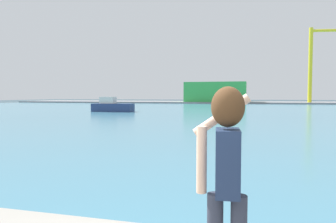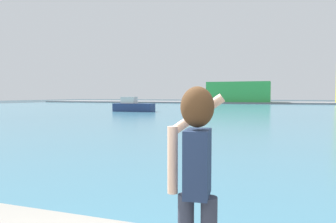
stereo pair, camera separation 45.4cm
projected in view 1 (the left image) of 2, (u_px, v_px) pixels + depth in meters
ground_plane at (241, 109)px, 50.40m from camera, size 220.00×220.00×0.00m
harbor_water at (242, 109)px, 52.33m from camera, size 140.00×100.00×0.02m
far_shore_dock at (245, 102)px, 90.98m from camera, size 140.00×20.00×0.42m
person_photographer at (226, 166)px, 2.63m from camera, size 0.53×0.55×1.74m
boat_moored at (112, 106)px, 42.92m from camera, size 5.76×1.88×2.06m
warehouse_left at (216, 92)px, 89.92m from camera, size 16.99×11.20×5.58m
port_crane at (314, 58)px, 80.01m from camera, size 10.21×2.24×19.26m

